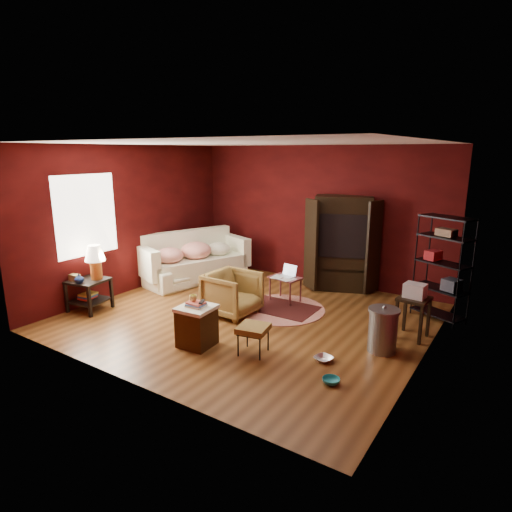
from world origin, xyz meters
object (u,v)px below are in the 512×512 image
at_px(laptop_desk, 286,280).
at_px(side_table, 92,272).
at_px(wire_shelving, 444,264).
at_px(armchair, 232,291).
at_px(tv_armoire, 342,242).
at_px(hamper, 197,325).
at_px(sofa, 194,263).

bearing_deg(laptop_desk, side_table, -130.37).
distance_m(laptop_desk, wire_shelving, 2.64).
distance_m(armchair, side_table, 2.43).
distance_m(armchair, tv_armoire, 2.55).
distance_m(armchair, laptop_desk, 1.12).
relative_size(armchair, laptop_desk, 1.19).
height_order(armchair, hamper, armchair).
bearing_deg(wire_shelving, laptop_desk, -141.03).
xyz_separation_m(hamper, laptop_desk, (0.14, 2.28, 0.11)).
distance_m(side_table, tv_armoire, 4.64).
relative_size(sofa, wire_shelving, 1.22).
height_order(side_table, laptop_desk, side_table).
distance_m(side_table, wire_shelving, 5.81).
xyz_separation_m(hamper, wire_shelving, (2.65, 2.92, 0.63)).
height_order(side_table, wire_shelving, wire_shelving).
distance_m(sofa, laptop_desk, 2.23).
xyz_separation_m(armchair, side_table, (-2.13, -1.14, 0.28)).
bearing_deg(wire_shelving, hamper, -107.60).
bearing_deg(sofa, wire_shelving, -70.66).
bearing_deg(sofa, armchair, -108.79).
bearing_deg(wire_shelving, side_table, -126.31).
height_order(hamper, wire_shelving, wire_shelving).
distance_m(laptop_desk, tv_armoire, 1.47).
bearing_deg(wire_shelving, armchair, -125.67).
bearing_deg(side_table, sofa, 81.36).
xyz_separation_m(laptop_desk, wire_shelving, (2.51, 0.64, 0.52)).
height_order(tv_armoire, wire_shelving, tv_armoire).
bearing_deg(wire_shelving, tv_armoire, -172.60).
bearing_deg(sofa, hamper, -125.87).
xyz_separation_m(armchair, hamper, (0.29, -1.24, -0.10)).
relative_size(hamper, tv_armoire, 0.36).
bearing_deg(armchair, laptop_desk, -21.50).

